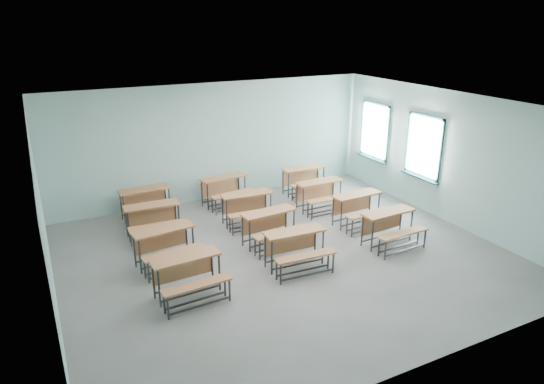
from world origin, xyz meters
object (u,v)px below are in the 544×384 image
Objects in this scene: desk_unit_r1c0 at (166,242)px; desk_unit_r0c1 at (297,244)px; desk_unit_r1c2 at (359,205)px; desk_unit_r2c1 at (248,204)px; desk_unit_r3c0 at (146,200)px; desk_unit_r3c1 at (226,187)px; desk_unit_r1c1 at (271,223)px; desk_unit_r0c0 at (189,272)px; desk_unit_r0c2 at (391,224)px; desk_unit_r3c2 at (305,177)px; desk_unit_r2c0 at (153,216)px; desk_unit_r2c2 at (321,191)px.

desk_unit_r0c1 is at bearing -35.83° from desk_unit_r1c0.
desk_unit_r1c2 is at bearing 29.66° from desk_unit_r0c1.
desk_unit_r2c1 is 1.02× the size of desk_unit_r3c0.
desk_unit_r1c0 and desk_unit_r3c1 have the same top height.
desk_unit_r1c1 is at bearing 178.35° from desk_unit_r1c2.
desk_unit_r2c1 is (2.30, 2.53, 0.00)m from desk_unit_r0c0.
desk_unit_r1c0 is 1.03× the size of desk_unit_r2c1.
desk_unit_r0c2 is at bearing -42.75° from desk_unit_r2c1.
desk_unit_r2c1 is (0.03, 2.44, 0.00)m from desk_unit_r0c1.
desk_unit_r0c2 is 1.02× the size of desk_unit_r3c2.
desk_unit_r3c1 is at bearing 30.23° from desk_unit_r2c0.
desk_unit_r2c2 is at bearing 52.47° from desk_unit_r0c1.
desk_unit_r1c0 is (-0.04, 1.37, 0.00)m from desk_unit_r0c0.
desk_unit_r3c1 is at bearing 175.49° from desk_unit_r3c2.
desk_unit_r3c2 is at bearing 42.33° from desk_unit_r1c1.
desk_unit_r1c0 is 1.05× the size of desk_unit_r3c0.
desk_unit_r0c2 is 4.58m from desk_unit_r3c1.
desk_unit_r2c0 is 2.51m from desk_unit_r3c1.
desk_unit_r1c1 is (0.01, 1.17, 0.00)m from desk_unit_r0c1.
desk_unit_r2c1 is at bearing 130.31° from desk_unit_r0c2.
desk_unit_r0c2 is at bearing -94.42° from desk_unit_r1c2.
desk_unit_r0c1 is 1.01× the size of desk_unit_r2c0.
desk_unit_r0c1 is at bearing -121.60° from desk_unit_r3c2.
desk_unit_r0c2 is at bearing -88.62° from desk_unit_r3c2.
desk_unit_r1c2 is 5.27m from desk_unit_r3c0.
desk_unit_r3c1 is (-0.02, 1.45, 0.00)m from desk_unit_r2c1.
desk_unit_r2c2 is at bearing 92.93° from desk_unit_r0c2.
desk_unit_r3c2 is at bearing -13.48° from desk_unit_r3c1.
desk_unit_r2c0 and desk_unit_r3c2 have the same top height.
desk_unit_r0c0 is 0.97× the size of desk_unit_r1c0.
desk_unit_r0c2 is at bearing 2.50° from desk_unit_r0c1.
desk_unit_r1c0 and desk_unit_r2c0 have the same top height.
desk_unit_r0c0 is 4.86m from desk_unit_r1c2.
desk_unit_r1c0 is at bearing 88.51° from desk_unit_r0c0.
desk_unit_r0c0 is 2.82m from desk_unit_r2c0.
desk_unit_r2c1 is at bearing 19.47° from desk_unit_r1c0.
desk_unit_r1c2 is (2.42, 1.19, 0.00)m from desk_unit_r0c1.
desk_unit_r3c0 is (-4.22, 1.45, 0.00)m from desk_unit_r2c2.
desk_unit_r0c2 is 0.96× the size of desk_unit_r3c1.
desk_unit_r2c0 is (0.06, 2.82, 0.00)m from desk_unit_r0c0.
desk_unit_r0c1 is at bearing -86.72° from desk_unit_r2c1.
desk_unit_r0c2 and desk_unit_r3c0 have the same top height.
desk_unit_r0c2 and desk_unit_r2c0 have the same top height.
desk_unit_r0c2 is 0.96× the size of desk_unit_r1c0.
desk_unit_r0c0 is 3.42m from desk_unit_r2c1.
desk_unit_r1c1 and desk_unit_r1c2 have the same top height.
desk_unit_r0c0 is 5.95m from desk_unit_r3c2.
desk_unit_r3c2 is at bearing 60.64° from desk_unit_r0c1.
desk_unit_r1c1 is 1.01× the size of desk_unit_r2c1.
desk_unit_r3c0 and desk_unit_r3c2 have the same top height.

